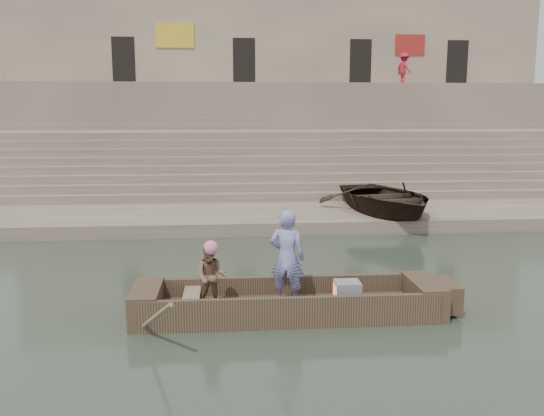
{
  "coord_description": "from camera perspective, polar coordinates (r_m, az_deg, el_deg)",
  "views": [
    {
      "loc": [
        -3.24,
        -10.36,
        3.72
      ],
      "look_at": [
        -2.12,
        2.95,
        1.4
      ],
      "focal_mm": 37.31,
      "sensor_mm": 36.0,
      "label": 1
    }
  ],
  "objects": [
    {
      "name": "lower_landing",
      "position": [
        18.97,
        5.09,
        -0.88
      ],
      "size": [
        32.0,
        4.0,
        0.4
      ],
      "primitive_type": "cube",
      "color": "gray",
      "rests_on": "ground"
    },
    {
      "name": "ghat_steps",
      "position": [
        27.81,
        1.89,
        5.89
      ],
      "size": [
        32.0,
        11.0,
        5.2
      ],
      "color": "gray",
      "rests_on": "ground"
    },
    {
      "name": "television",
      "position": [
        10.58,
        7.53,
        -8.41
      ],
      "size": [
        0.46,
        0.42,
        0.4
      ],
      "color": "gray",
      "rests_on": "main_rowboat"
    },
    {
      "name": "rowing_man",
      "position": [
        10.16,
        -6.15,
        -6.88
      ],
      "size": [
        0.62,
        0.52,
        1.17
      ],
      "primitive_type": "imported",
      "rotation": [
        0.0,
        0.0,
        -0.14
      ],
      "color": "#257147",
      "rests_on": "main_rowboat"
    },
    {
      "name": "beached_rowboat",
      "position": [
        18.83,
        11.36,
        1.06
      ],
      "size": [
        4.25,
        5.38,
        1.01
      ],
      "primitive_type": "imported",
      "rotation": [
        0.0,
        0.0,
        0.17
      ],
      "color": "#2D2116",
      "rests_on": "lower_landing"
    },
    {
      "name": "mid_landing",
      "position": [
        26.16,
        2.31,
        4.76
      ],
      "size": [
        32.0,
        3.0,
        2.8
      ],
      "primitive_type": "cube",
      "color": "gray",
      "rests_on": "ground"
    },
    {
      "name": "upper_landing",
      "position": [
        33.04,
        0.81,
        7.91
      ],
      "size": [
        32.0,
        3.0,
        5.2
      ],
      "primitive_type": "cube",
      "color": "gray",
      "rests_on": "ground"
    },
    {
      "name": "rowboat_trim",
      "position": [
        10.46,
        2.81,
        -9.2
      ],
      "size": [
        6.04,
        2.63,
        1.84
      ],
      "color": "brown",
      "rests_on": "ground"
    },
    {
      "name": "ground",
      "position": [
        11.47,
        12.01,
        -9.29
      ],
      "size": [
        120.0,
        120.0,
        0.0
      ],
      "primitive_type": "plane",
      "color": "#283326",
      "rests_on": "ground"
    },
    {
      "name": "standing_man",
      "position": [
        10.23,
        1.53,
        -5.01
      ],
      "size": [
        0.74,
        0.6,
        1.75
      ],
      "primitive_type": "imported",
      "rotation": [
        0.0,
        0.0,
        2.82
      ],
      "color": "navy",
      "rests_on": "main_rowboat"
    },
    {
      "name": "building_wall",
      "position": [
        37.04,
        0.21,
        12.76
      ],
      "size": [
        32.0,
        5.07,
        11.2
      ],
      "color": "tan",
      "rests_on": "ground"
    },
    {
      "name": "cloth_bundles",
      "position": [
        19.2,
        11.16,
        0.11
      ],
      "size": [
        1.53,
        1.33,
        0.26
      ],
      "color": "#3F5999",
      "rests_on": "lower_landing"
    },
    {
      "name": "pedestrian",
      "position": [
        34.45,
        13.18,
        13.55
      ],
      "size": [
        0.99,
        1.3,
        1.78
      ],
      "primitive_type": "imported",
      "rotation": [
        0.0,
        0.0,
        1.89
      ],
      "color": "#AA1C28",
      "rests_on": "upper_landing"
    },
    {
      "name": "main_rowboat",
      "position": [
        10.51,
        1.63,
        -10.24
      ],
      "size": [
        5.0,
        1.3,
        0.22
      ],
      "primitive_type": "cube",
      "color": "brown",
      "rests_on": "ground"
    }
  ]
}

